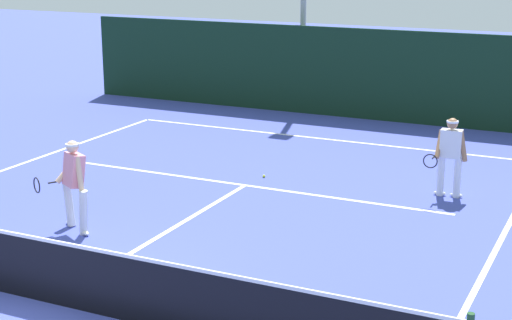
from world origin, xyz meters
TOP-DOWN VIEW (x-y plane):
  - ground_plane at (0.00, 0.00)m, footprint 80.00×80.00m
  - court_line_baseline_far at (0.00, 11.15)m, footprint 11.03×0.10m
  - court_line_service at (0.00, 6.46)m, footprint 9.00×0.10m
  - court_line_centre at (0.00, 3.20)m, footprint 0.10×6.40m
  - tennis_net at (0.00, 0.00)m, footprint 12.08×0.09m
  - player_near at (-1.53, 2.65)m, footprint 1.10×0.83m
  - player_far at (4.10, 7.56)m, footprint 0.76×0.85m
  - tennis_ball at (0.12, 7.17)m, footprint 0.07×0.07m
  - tennis_ball_extra at (1.10, 1.90)m, footprint 0.07×0.07m
  - back_fence_windscreen at (0.00, 14.05)m, footprint 18.20×0.12m

SIDE VIEW (x-z plane):
  - ground_plane at x=0.00m, z-range 0.00..0.00m
  - court_line_baseline_far at x=0.00m, z-range 0.00..0.01m
  - court_line_service at x=0.00m, z-range 0.00..0.01m
  - court_line_centre at x=0.00m, z-range 0.00..0.01m
  - tennis_ball at x=0.12m, z-range 0.00..0.07m
  - tennis_ball_extra at x=1.10m, z-range 0.00..0.07m
  - tennis_net at x=0.00m, z-range -0.03..1.06m
  - player_far at x=4.10m, z-range 0.08..1.73m
  - player_near at x=-1.53m, z-range 0.09..1.76m
  - back_fence_windscreen at x=0.00m, z-range 0.00..2.64m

